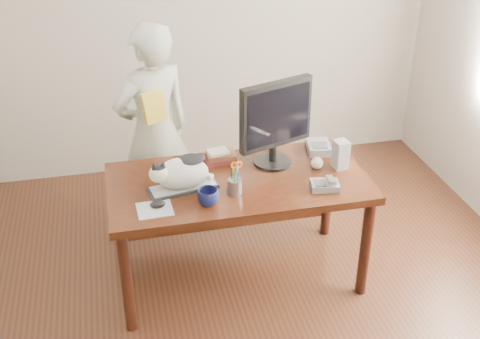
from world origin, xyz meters
name	(u,v)px	position (x,y,z in m)	size (l,w,h in m)	color
room	(265,134)	(0.00, 0.00, 1.35)	(4.50, 4.50, 4.50)	black
desk	(236,194)	(0.00, 0.68, 0.60)	(1.60, 0.80, 0.75)	black
keyboard	(183,188)	(-0.35, 0.56, 0.76)	(0.44, 0.23, 0.02)	black
cat	(180,172)	(-0.36, 0.56, 0.87)	(0.40, 0.26, 0.23)	white
monitor	(276,119)	(0.27, 0.74, 1.07)	(0.49, 0.31, 0.57)	black
pen_cup	(235,185)	(-0.05, 0.45, 0.81)	(0.09, 0.09, 0.22)	gray
mousepad	(155,209)	(-0.54, 0.38, 0.75)	(0.21, 0.19, 0.00)	#9FA4AA
mouse	(158,204)	(-0.52, 0.40, 0.77)	(0.09, 0.06, 0.04)	black
coffee_mug	(208,197)	(-0.23, 0.37, 0.80)	(0.12, 0.12, 0.10)	#0E1238
phone	(325,185)	(0.49, 0.38, 0.78)	(0.19, 0.15, 0.08)	slate
speaker	(341,154)	(0.67, 0.61, 0.84)	(0.09, 0.10, 0.19)	gray
baseball	(317,163)	(0.52, 0.63, 0.79)	(0.08, 0.08, 0.08)	white
book_stack	(220,156)	(-0.06, 0.86, 0.78)	(0.22, 0.17, 0.08)	#4B1514
calculator	(319,147)	(0.61, 0.85, 0.78)	(0.18, 0.22, 0.06)	slate
person	(154,132)	(-0.45, 1.31, 0.79)	(0.57, 0.38, 1.57)	white
held_book	(154,107)	(-0.45, 1.14, 1.05)	(0.17, 0.14, 0.21)	gold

